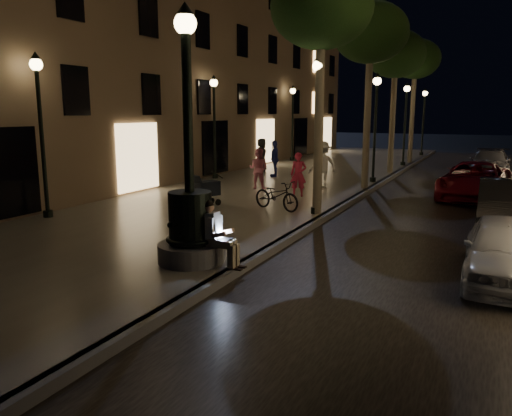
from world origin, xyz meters
The scene contains 29 objects.
ground centered at (0.00, 15.00, 0.00)m, with size 120.00×120.00×0.00m, color black.
cobble_lane centered at (3.00, 15.00, 0.01)m, with size 6.00×45.00×0.02m, color black.
promenade centered at (-4.00, 15.00, 0.10)m, with size 8.00×45.00×0.20m, color slate.
curb_strip centered at (0.00, 15.00, 0.10)m, with size 0.25×45.00×0.20m, color #59595B.
building_left centered at (-12.00, 18.00, 7.50)m, with size 8.00×36.00×15.00m, color brown.
fountain_lamppost centered at (-1.00, 2.00, 1.21)m, with size 1.40×1.40×5.21m.
seated_man_laptop centered at (-0.39, 2.00, 0.91)m, with size 0.98×0.33×1.36m.
tree_near centered at (-0.25, 8.00, 6.24)m, with size 3.00×3.00×7.30m.
tree_second centered at (-0.20, 14.00, 6.33)m, with size 3.00×3.00×7.40m.
tree_third centered at (-0.30, 20.00, 6.14)m, with size 3.00×3.00×7.20m.
tree_far centered at (-0.22, 26.00, 6.43)m, with size 3.00×3.00×7.50m.
lamp_curb_a centered at (-0.30, 8.00, 3.24)m, with size 0.36×0.36×4.81m.
lamp_curb_b centered at (-0.30, 16.00, 3.24)m, with size 0.36×0.36×4.81m.
lamp_curb_c centered at (-0.30, 24.00, 3.24)m, with size 0.36×0.36×4.81m.
lamp_curb_d centered at (-0.30, 32.00, 3.24)m, with size 0.36×0.36×4.81m.
lamp_left_a centered at (-7.40, 4.00, 3.24)m, with size 0.36×0.36×4.81m.
lamp_left_b centered at (-7.40, 14.00, 3.24)m, with size 0.36×0.36×4.81m.
lamp_left_c centered at (-7.40, 24.00, 3.24)m, with size 0.36×0.36×4.81m.
stroller centered at (-4.04, 7.66, 0.78)m, with size 0.78×1.13×1.17m.
car_front centered at (4.97, 4.07, 0.65)m, with size 1.53×3.79×1.29m, color #A6A8AD.
car_second centered at (5.06, 8.63, 0.73)m, with size 1.55×4.43×1.46m, color black.
car_third centered at (4.00, 14.30, 0.71)m, with size 2.35×5.10×1.42m, color maroon.
car_rear centered at (4.41, 22.15, 0.69)m, with size 1.94×4.77×1.38m, color #302F35.
pedestrian_red centered at (-1.96, 10.84, 1.02)m, with size 0.60×0.39×1.64m, color #CA2849.
pedestrian_pink centered at (-4.10, 11.87, 1.03)m, with size 0.81×0.63×1.66m, color #CB6B87.
pedestrian_white centered at (-1.82, 13.29, 1.16)m, with size 1.25×0.72×1.93m, color white.
pedestrian_blue centered at (-5.09, 15.80, 1.08)m, with size 1.04×0.43×1.77m, color #2A369C.
pedestrian_dark centered at (-6.62, 17.60, 1.07)m, with size 0.85×0.56×1.75m, color #2E2F33.
bicycle centered at (-1.62, 8.01, 0.68)m, with size 0.64×1.82×0.96m, color black.
Camera 1 is at (4.62, -6.56, 3.31)m, focal length 35.00 mm.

